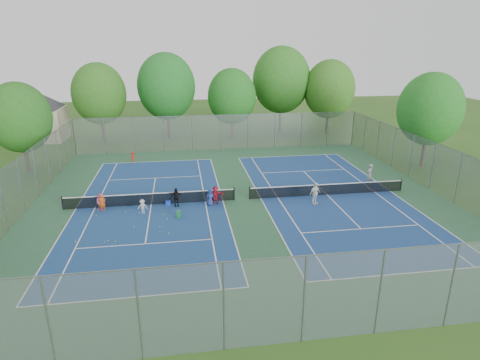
% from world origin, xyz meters
% --- Properties ---
extents(ground, '(120.00, 120.00, 0.00)m').
position_xyz_m(ground, '(0.00, 0.00, 0.00)').
color(ground, '#2E561B').
rests_on(ground, ground).
extents(court_pad, '(32.00, 32.00, 0.01)m').
position_xyz_m(court_pad, '(0.00, 0.00, 0.01)').
color(court_pad, '#2A5838').
rests_on(court_pad, ground).
extents(court_left, '(10.97, 23.77, 0.01)m').
position_xyz_m(court_left, '(-7.00, 0.00, 0.02)').
color(court_left, navy).
rests_on(court_left, court_pad).
extents(court_right, '(10.97, 23.77, 0.01)m').
position_xyz_m(court_right, '(7.00, 0.00, 0.02)').
color(court_right, navy).
rests_on(court_right, court_pad).
extents(net_left, '(12.87, 0.10, 0.91)m').
position_xyz_m(net_left, '(-7.00, 0.00, 0.46)').
color(net_left, black).
rests_on(net_left, ground).
extents(net_right, '(12.87, 0.10, 0.91)m').
position_xyz_m(net_right, '(7.00, 0.00, 0.46)').
color(net_right, black).
rests_on(net_right, ground).
extents(fence_north, '(32.00, 0.10, 4.00)m').
position_xyz_m(fence_north, '(0.00, 16.00, 2.00)').
color(fence_north, gray).
rests_on(fence_north, ground).
extents(fence_south, '(32.00, 0.10, 4.00)m').
position_xyz_m(fence_south, '(0.00, -16.00, 2.00)').
color(fence_south, gray).
rests_on(fence_south, ground).
extents(fence_west, '(0.10, 32.00, 4.00)m').
position_xyz_m(fence_west, '(-16.00, 0.00, 2.00)').
color(fence_west, gray).
rests_on(fence_west, ground).
extents(fence_east, '(0.10, 32.00, 4.00)m').
position_xyz_m(fence_east, '(16.00, 0.00, 2.00)').
color(fence_east, gray).
rests_on(fence_east, ground).
extents(house, '(11.03, 11.03, 7.30)m').
position_xyz_m(house, '(-22.00, 24.00, 4.21)').
color(house, '#B7A88C').
rests_on(house, ground).
extents(tree_nw, '(6.40, 6.40, 9.58)m').
position_xyz_m(tree_nw, '(-14.00, 22.00, 5.89)').
color(tree_nw, '#443326').
rests_on(tree_nw, ground).
extents(tree_nl, '(7.20, 7.20, 10.69)m').
position_xyz_m(tree_nl, '(-6.00, 23.00, 6.54)').
color(tree_nl, '#443326').
rests_on(tree_nl, ground).
extents(tree_nc, '(6.00, 6.00, 8.85)m').
position_xyz_m(tree_nc, '(2.00, 21.00, 5.39)').
color(tree_nc, '#443326').
rests_on(tree_nc, ground).
extents(tree_nr, '(7.60, 7.60, 11.42)m').
position_xyz_m(tree_nr, '(9.00, 24.00, 7.04)').
color(tree_nr, '#443326').
rests_on(tree_nr, ground).
extents(tree_ne, '(6.60, 6.60, 9.77)m').
position_xyz_m(tree_ne, '(15.00, 22.00, 5.97)').
color(tree_ne, '#443326').
rests_on(tree_ne, ground).
extents(tree_side_w, '(5.60, 5.60, 8.47)m').
position_xyz_m(tree_side_w, '(-19.00, 10.00, 5.24)').
color(tree_side_w, '#443326').
rests_on(tree_side_w, ground).
extents(tree_side_e, '(6.00, 6.00, 9.20)m').
position_xyz_m(tree_side_e, '(19.00, 6.00, 5.74)').
color(tree_side_e, '#443326').
rests_on(tree_side_e, ground).
extents(ball_crate, '(0.38, 0.38, 0.31)m').
position_xyz_m(ball_crate, '(-5.72, -0.24, 0.16)').
color(ball_crate, blue).
rests_on(ball_crate, ground).
extents(ball_hopper, '(0.28, 0.28, 0.53)m').
position_xyz_m(ball_hopper, '(-4.93, -2.70, 0.27)').
color(ball_hopper, '#24863C').
rests_on(ball_hopper, ground).
extents(student_a, '(0.54, 0.48, 1.24)m').
position_xyz_m(student_a, '(-10.42, -0.60, 0.62)').
color(student_a, '#DD5F14').
rests_on(student_a, ground).
extents(student_b, '(0.69, 0.56, 1.33)m').
position_xyz_m(student_b, '(-10.55, -0.60, 0.66)').
color(student_b, '#F7608C').
rests_on(student_b, ground).
extents(student_c, '(0.74, 0.47, 1.08)m').
position_xyz_m(student_c, '(-7.48, -1.60, 0.54)').
color(student_c, silver).
rests_on(student_c, ground).
extents(student_d, '(0.89, 0.48, 1.45)m').
position_xyz_m(student_d, '(-5.09, -0.60, 0.73)').
color(student_d, black).
rests_on(student_d, ground).
extents(student_e, '(0.77, 0.65, 1.34)m').
position_xyz_m(student_e, '(-2.55, -0.79, 0.67)').
color(student_e, navy).
rests_on(student_e, ground).
extents(student_f, '(1.38, 0.56, 1.45)m').
position_xyz_m(student_f, '(-2.13, -0.60, 0.72)').
color(student_f, '#B41929').
rests_on(student_f, ground).
extents(child_far_baseline, '(0.78, 0.52, 1.12)m').
position_xyz_m(child_far_baseline, '(-9.52, 12.07, 0.56)').
color(child_far_baseline, '#AC2318').
rests_on(child_far_baseline, ground).
extents(instructor, '(0.85, 0.80, 1.95)m').
position_xyz_m(instructor, '(11.30, 1.61, 0.98)').
color(instructor, gray).
rests_on(instructor, ground).
extents(teen_court_b, '(1.10, 0.85, 1.75)m').
position_xyz_m(teen_court_b, '(5.35, -1.71, 0.87)').
color(teen_court_b, white).
rests_on(teen_court_b, ground).
extents(tennis_ball_0, '(0.07, 0.07, 0.07)m').
position_xyz_m(tennis_ball_0, '(-8.75, -1.21, 0.03)').
color(tennis_ball_0, '#B9D732').
rests_on(tennis_ball_0, ground).
extents(tennis_ball_1, '(0.07, 0.07, 0.07)m').
position_xyz_m(tennis_ball_1, '(-10.75, -1.61, 0.03)').
color(tennis_ball_1, '#C5E535').
rests_on(tennis_ball_1, ground).
extents(tennis_ball_2, '(0.07, 0.07, 0.07)m').
position_xyz_m(tennis_ball_2, '(-7.90, -3.89, 0.03)').
color(tennis_ball_2, '#CDF138').
rests_on(tennis_ball_2, ground).
extents(tennis_ball_3, '(0.07, 0.07, 0.07)m').
position_xyz_m(tennis_ball_3, '(-9.49, -5.84, 0.03)').
color(tennis_ball_3, '#B8CB2F').
rests_on(tennis_ball_3, ground).
extents(tennis_ball_4, '(0.07, 0.07, 0.07)m').
position_xyz_m(tennis_ball_4, '(-6.19, -4.14, 0.03)').
color(tennis_ball_4, '#C8F138').
rests_on(tennis_ball_4, ground).
extents(tennis_ball_5, '(0.07, 0.07, 0.07)m').
position_xyz_m(tennis_ball_5, '(-5.73, -2.92, 0.03)').
color(tennis_ball_5, yellow).
rests_on(tennis_ball_5, ground).
extents(tennis_ball_6, '(0.07, 0.07, 0.07)m').
position_xyz_m(tennis_ball_6, '(-11.30, -5.51, 0.03)').
color(tennis_ball_6, '#BAE034').
rests_on(tennis_ball_6, ground).
extents(tennis_ball_7, '(0.07, 0.07, 0.07)m').
position_xyz_m(tennis_ball_7, '(-7.76, -1.52, 0.03)').
color(tennis_ball_7, '#BAE435').
rests_on(tennis_ball_7, ground).
extents(tennis_ball_8, '(0.07, 0.07, 0.07)m').
position_xyz_m(tennis_ball_8, '(-8.85, -5.84, 0.03)').
color(tennis_ball_8, gold).
rests_on(tennis_ball_8, ground).
extents(tennis_ball_9, '(0.07, 0.07, 0.07)m').
position_xyz_m(tennis_ball_9, '(-6.02, -2.16, 0.03)').
color(tennis_ball_9, '#C9D832').
rests_on(tennis_ball_9, ground).
extents(tennis_ball_10, '(0.07, 0.07, 0.07)m').
position_xyz_m(tennis_ball_10, '(-5.58, -5.19, 0.03)').
color(tennis_ball_10, yellow).
rests_on(tennis_ball_10, ground).
extents(tennis_ball_11, '(0.07, 0.07, 0.07)m').
position_xyz_m(tennis_ball_11, '(-9.30, -5.73, 0.03)').
color(tennis_ball_11, '#C1E134').
rests_on(tennis_ball_11, ground).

